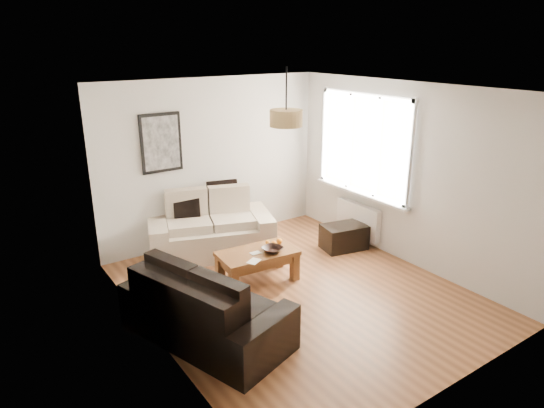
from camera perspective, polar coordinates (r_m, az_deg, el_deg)
floor at (r=6.40m, az=3.09°, el=-10.38°), size 4.50×4.50×0.00m
ceiling at (r=5.61m, az=3.57°, el=13.46°), size 3.80×4.50×0.00m
wall_back at (r=7.71m, az=-6.99°, el=5.03°), size 3.80×0.04×2.60m
wall_front at (r=4.45m, az=21.41°, el=-6.75°), size 3.80×0.04×2.60m
wall_left at (r=5.01m, az=-14.18°, el=-3.11°), size 0.04×4.50×2.60m
wall_right at (r=7.16m, az=15.47°, el=3.40°), size 0.04×4.50×2.60m
window_bay at (r=7.58m, az=10.87°, el=6.93°), size 0.14×1.90×1.60m
radiator at (r=7.89m, az=10.12°, el=-1.79°), size 0.10×0.90×0.52m
poster at (r=7.26m, az=-12.98°, el=7.06°), size 0.62×0.04×0.87m
pendant_shade at (r=5.90m, az=1.68°, el=10.12°), size 0.40×0.40×0.20m
loveseat_cream at (r=7.42m, az=-7.30°, el=-2.37°), size 2.07×1.55×0.92m
sofa_leather at (r=5.39m, az=-7.82°, el=-11.67°), size 1.44×2.06×0.81m
coffee_table at (r=6.59m, az=-1.72°, el=-7.34°), size 1.10×0.66×0.43m
ottoman at (r=7.66m, az=8.51°, el=-3.85°), size 0.75×0.56×0.39m
cushion_left at (r=7.40m, az=-10.09°, el=-0.07°), size 0.41×0.25×0.39m
cushion_right at (r=7.65m, az=-5.82°, el=1.06°), size 0.49×0.25×0.47m
fruit_bowl at (r=6.48m, az=0.06°, el=-5.40°), size 0.33×0.33×0.07m
orange_a at (r=6.64m, az=0.23°, el=-4.71°), size 0.09×0.09×0.08m
orange_b at (r=6.72m, az=0.87°, el=-4.42°), size 0.09×0.09×0.08m
orange_c at (r=6.68m, az=-0.55°, el=-4.55°), size 0.08×0.08×0.06m
papers at (r=6.23m, az=-2.16°, el=-6.78°), size 0.22×0.20×0.01m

